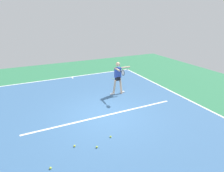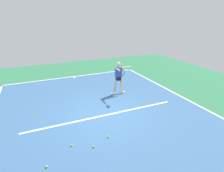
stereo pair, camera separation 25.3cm
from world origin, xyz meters
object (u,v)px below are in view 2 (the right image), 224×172
object	(u,v)px
tennis_ball_far_corner	(115,79)
tennis_ball_centre_court	(94,147)
tennis_ball_near_service_line	(72,145)
tennis_ball_near_player	(47,167)
tennis_player	(119,76)
tennis_ball_by_sideline	(108,137)

from	to	relation	value
tennis_ball_far_corner	tennis_ball_centre_court	bearing A→B (deg)	60.05
tennis_ball_centre_court	tennis_ball_near_service_line	bearing A→B (deg)	-29.49
tennis_ball_centre_court	tennis_ball_near_player	bearing A→B (deg)	10.66
tennis_ball_centre_court	tennis_ball_near_service_line	distance (m)	0.75
tennis_player	tennis_ball_near_service_line	world-z (taller)	tennis_player
tennis_ball_centre_court	tennis_ball_by_sideline	world-z (taller)	same
tennis_player	tennis_ball_near_player	size ratio (longest dim) A/B	27.28
tennis_player	tennis_ball_by_sideline	world-z (taller)	tennis_player
tennis_ball_near_player	tennis_ball_far_corner	world-z (taller)	same
tennis_ball_centre_court	tennis_ball_near_player	xyz separation A→B (m)	(1.52, 0.29, 0.00)
tennis_ball_near_service_line	tennis_ball_by_sideline	world-z (taller)	same
tennis_ball_near_service_line	tennis_ball_near_player	bearing A→B (deg)	37.09
tennis_player	tennis_ball_by_sideline	bearing A→B (deg)	59.90
tennis_player	tennis_ball_near_service_line	distance (m)	4.86
tennis_player	tennis_ball_near_player	world-z (taller)	tennis_player
tennis_player	tennis_ball_near_service_line	size ratio (longest dim) A/B	27.28
tennis_ball_centre_court	tennis_ball_far_corner	xyz separation A→B (m)	(-3.53, -6.13, 0.00)
tennis_ball_near_player	tennis_player	bearing A→B (deg)	-136.28
tennis_ball_centre_court	tennis_ball_by_sideline	bearing A→B (deg)	-154.34
tennis_ball_near_player	tennis_ball_centre_court	bearing A→B (deg)	-169.34
tennis_ball_centre_court	tennis_ball_by_sideline	size ratio (longest dim) A/B	1.00
tennis_ball_near_service_line	tennis_ball_far_corner	bearing A→B (deg)	-125.99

